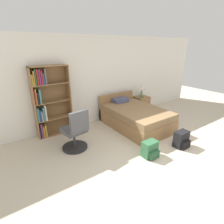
% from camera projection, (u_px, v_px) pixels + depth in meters
% --- Properties ---
extents(ground_plane, '(14.00, 14.00, 0.00)m').
position_uv_depth(ground_plane, '(181.00, 174.00, 3.34)').
color(ground_plane, beige).
extents(wall_back, '(9.00, 0.06, 2.60)m').
position_uv_depth(wall_back, '(95.00, 81.00, 5.35)').
color(wall_back, white).
rests_on(wall_back, ground_plane).
extents(bookshelf, '(0.94, 0.27, 1.85)m').
position_uv_depth(bookshelf, '(48.00, 101.00, 4.51)').
color(bookshelf, olive).
rests_on(bookshelf, ground_plane).
extents(bed, '(1.32, 2.03, 0.83)m').
position_uv_depth(bed, '(134.00, 117.00, 5.25)').
color(bed, olive).
rests_on(bed, ground_plane).
extents(office_chair, '(0.60, 0.65, 1.02)m').
position_uv_depth(office_chair, '(76.00, 132.00, 3.99)').
color(office_chair, '#232326').
rests_on(office_chair, ground_plane).
extents(nightstand, '(0.48, 0.44, 0.57)m').
position_uv_depth(nightstand, '(142.00, 104.00, 6.43)').
color(nightstand, olive).
rests_on(nightstand, ground_plane).
extents(table_lamp, '(0.21, 0.21, 0.49)m').
position_uv_depth(table_lamp, '(142.00, 87.00, 6.15)').
color(table_lamp, '#333333').
rests_on(table_lamp, nightstand).
extents(water_bottle, '(0.06, 0.06, 0.23)m').
position_uv_depth(water_bottle, '(141.00, 95.00, 6.14)').
color(water_bottle, '#3F8C4C').
rests_on(water_bottle, nightstand).
extents(backpack_black, '(0.35, 0.29, 0.40)m').
position_uv_depth(backpack_black, '(182.00, 140.00, 4.20)').
color(backpack_black, black).
rests_on(backpack_black, ground_plane).
extents(backpack_green, '(0.34, 0.29, 0.36)m').
position_uv_depth(backpack_green, '(150.00, 149.00, 3.83)').
color(backpack_green, '#2D603D').
rests_on(backpack_green, ground_plane).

